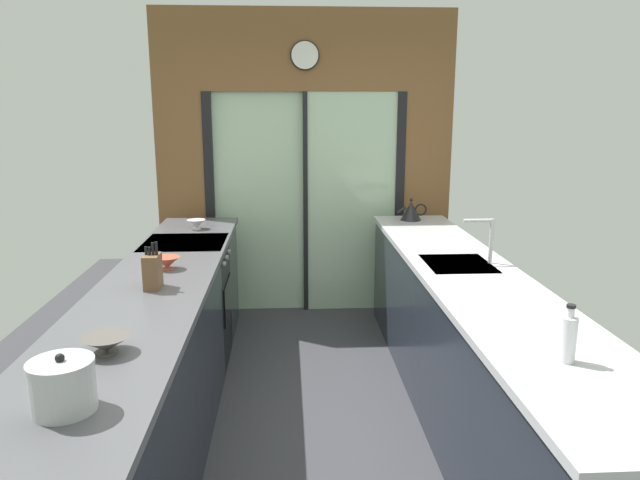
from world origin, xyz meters
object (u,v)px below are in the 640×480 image
Objects in this scene: oven_range at (188,303)px; kettle at (411,211)px; mixing_bowl_far at (196,224)px; knife_block at (153,271)px; stock_pot at (63,386)px; soap_bottle at (568,338)px; mixing_bowl_near at (106,344)px; mixing_bowl_mid at (167,263)px.

kettle is at bearing 22.31° from oven_range.
oven_range is at bearing -92.30° from mixing_bowl_far.
knife_block is 1.23× the size of stock_pot.
oven_range is 6.31× the size of mixing_bowl_far.
stock_pot is (-0.00, -1.31, -0.01)m from knife_block.
kettle is at bearing 60.65° from stock_pot.
mixing_bowl_near is at bearing 174.10° from soap_bottle.
knife_block is 2.06m from soap_bottle.
oven_range is 0.68m from mixing_bowl_far.
mixing_bowl_near is 1.35× the size of mixing_bowl_far.
mixing_bowl_mid is at bearing -88.56° from oven_range.
mixing_bowl_far is 1.57m from knife_block.
knife_block is 2.57m from kettle.
mixing_bowl_near is at bearing -90.01° from knife_block.
mixing_bowl_far reaches higher than mixing_bowl_near.
stock_pot reaches higher than mixing_bowl_near.
mixing_bowl_near is at bearing -123.31° from kettle.
stock_pot is at bearing -171.28° from soap_bottle.
oven_range is 2.02m from kettle.
knife_block reaches higher than stock_pot.
mixing_bowl_near is 1.28× the size of mixing_bowl_mid.
stock_pot is at bearing -119.35° from kettle.
knife_block is (0.02, -1.12, 0.56)m from oven_range.
kettle is 2.90m from soap_bottle.
oven_range is 4.02× the size of soap_bottle.
mixing_bowl_mid is 1.05× the size of mixing_bowl_far.
mixing_bowl_near reaches higher than oven_range.
knife_block is at bearing -90.00° from mixing_bowl_far.
mixing_bowl_far is 0.70× the size of stock_pot.
mixing_bowl_near is 0.86m from knife_block.
kettle is (1.78, 3.17, -0.00)m from stock_pot.
oven_range is 3.58× the size of kettle.
oven_range is 4.43× the size of stock_pot.
stock_pot is (0.00, -2.89, 0.04)m from mixing_bowl_far.
stock_pot is (0.00, -1.70, 0.05)m from mixing_bowl_mid.
kettle is at bearing 89.97° from soap_bottle.
soap_bottle is (1.78, -2.61, 0.06)m from mixing_bowl_far.
mixing_bowl_far is 3.16m from soap_bottle.
stock_pot reaches higher than mixing_bowl_mid.
soap_bottle reaches higher than stock_pot.
stock_pot is at bearing -90.00° from knife_block.
soap_bottle is (1.78, 0.27, 0.01)m from stock_pot.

